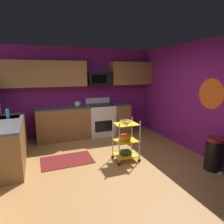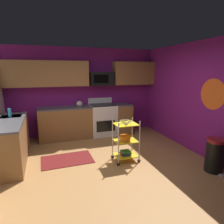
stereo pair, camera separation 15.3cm
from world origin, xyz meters
TOP-DOWN VIEW (x-y plane):
  - floor at (0.00, 0.00)m, footprint 4.40×4.80m
  - wall_back at (0.00, 2.43)m, footprint 4.52×0.06m
  - wall_right at (2.23, 0.00)m, footprint 0.06×4.80m
  - wall_flower_decal at (2.20, -0.30)m, footprint 0.00×0.66m
  - counter_run at (-0.76, 1.63)m, footprint 3.57×2.39m
  - oven_range at (0.48, 2.10)m, footprint 0.76×0.65m
  - upper_cabinets at (-0.11, 2.23)m, footprint 4.40×0.33m
  - microwave at (0.48, 2.21)m, footprint 0.70×0.39m
  - rolling_cart at (0.45, 0.20)m, footprint 0.54×0.40m
  - fruit_bowl at (0.45, 0.20)m, footprint 0.27×0.27m
  - mixing_bowl_large at (0.43, 0.20)m, footprint 0.25×0.25m
  - book_stack at (0.45, 0.20)m, footprint 0.26×0.19m
  - kettle at (-0.21, 2.10)m, footprint 0.21×0.18m
  - dish_soap_bottle at (-1.91, 1.25)m, footprint 0.06×0.06m
  - trash_can at (1.90, -0.79)m, footprint 0.34×0.42m
  - floor_rug at (-0.76, 0.63)m, footprint 1.11×0.72m

SIDE VIEW (x-z plane):
  - floor at x=0.00m, z-range -0.04..0.00m
  - floor_rug at x=-0.76m, z-range 0.00..0.01m
  - book_stack at x=0.45m, z-range 0.13..0.22m
  - trash_can at x=1.90m, z-range 0.00..0.66m
  - rolling_cart at x=0.45m, z-range -0.01..0.91m
  - counter_run at x=-0.76m, z-range 0.00..0.92m
  - oven_range at x=0.48m, z-range -0.07..1.03m
  - mixing_bowl_large at x=0.43m, z-range 0.46..0.58m
  - fruit_bowl at x=0.45m, z-range 0.84..0.91m
  - kettle at x=-0.21m, z-range 0.86..1.13m
  - dish_soap_bottle at x=-1.91m, z-range 0.92..1.12m
  - wall_back at x=0.00m, z-range 0.00..2.60m
  - wall_right at x=2.23m, z-range 0.00..2.60m
  - wall_flower_decal at x=2.20m, z-range 1.12..1.78m
  - microwave at x=0.48m, z-range 1.50..1.90m
  - upper_cabinets at x=-0.11m, z-range 1.50..2.20m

